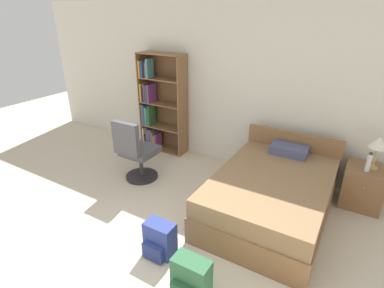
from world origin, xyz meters
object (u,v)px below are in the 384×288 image
(bed, at_px, (272,193))
(backpack_blue, at_px, (159,240))
(table_lamp, at_px, (379,144))
(bookshelf, at_px, (158,106))
(water_bottle, at_px, (369,162))
(backpack_green, at_px, (191,279))
(office_chair, at_px, (136,153))
(nightstand, at_px, (363,186))

(bed, xyz_separation_m, backpack_blue, (-0.81, -1.32, -0.11))
(backpack_blue, bearing_deg, table_lamp, 48.94)
(table_lamp, bearing_deg, bookshelf, 177.92)
(water_bottle, xyz_separation_m, backpack_green, (-1.23, -2.26, -0.50))
(office_chair, bearing_deg, bookshelf, 110.46)
(table_lamp, bearing_deg, nightstand, -179.85)
(backpack_green, bearing_deg, office_chair, 142.56)
(table_lamp, relative_size, backpack_blue, 1.13)
(bookshelf, bearing_deg, backpack_blue, -53.64)
(bookshelf, height_order, office_chair, bookshelf)
(backpack_green, bearing_deg, water_bottle, 61.49)
(nightstand, distance_m, backpack_green, 2.68)
(bed, distance_m, table_lamp, 1.44)
(office_chair, height_order, table_lamp, table_lamp)
(bookshelf, bearing_deg, bed, -20.43)
(bed, bearing_deg, backpack_blue, -121.50)
(bookshelf, height_order, bed, bookshelf)
(bookshelf, height_order, water_bottle, bookshelf)
(bookshelf, distance_m, water_bottle, 3.43)
(office_chair, bearing_deg, table_lamp, 18.57)
(bookshelf, height_order, nightstand, bookshelf)
(office_chair, bearing_deg, backpack_green, -37.44)
(bookshelf, distance_m, backpack_blue, 2.85)
(backpack_blue, bearing_deg, office_chair, 138.30)
(bed, height_order, office_chair, office_chair)
(backpack_green, bearing_deg, backpack_blue, 153.95)
(water_bottle, bearing_deg, office_chair, -163.06)
(bookshelf, distance_m, backpack_green, 3.39)
(bed, bearing_deg, office_chair, -173.31)
(backpack_blue, bearing_deg, water_bottle, 48.28)
(backpack_green, bearing_deg, bed, 80.71)
(water_bottle, distance_m, backpack_green, 2.62)
(bed, relative_size, backpack_green, 4.92)
(bed, relative_size, water_bottle, 7.63)
(bookshelf, xyz_separation_m, table_lamp, (3.48, -0.13, 0.09))
(nightstand, bearing_deg, backpack_green, -117.62)
(office_chair, relative_size, backpack_blue, 2.59)
(bookshelf, relative_size, table_lamp, 4.03)
(office_chair, xyz_separation_m, water_bottle, (2.99, 0.91, 0.22))
(bookshelf, relative_size, backpack_blue, 4.55)
(water_bottle, bearing_deg, bed, -145.17)
(bookshelf, height_order, table_lamp, bookshelf)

